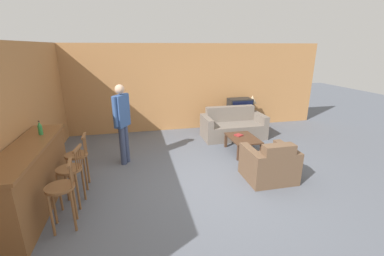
{
  "coord_description": "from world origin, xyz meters",
  "views": [
    {
      "loc": [
        -1.23,
        -4.16,
        2.5
      ],
      "look_at": [
        -0.08,
        0.9,
        0.85
      ],
      "focal_mm": 24.0,
      "sensor_mm": 36.0,
      "label": 1
    }
  ],
  "objects_px": {
    "bar_chair_far": "(78,159)",
    "person_by_window": "(122,120)",
    "tv_unit": "(239,120)",
    "tv": "(240,106)",
    "book_on_table": "(239,135)",
    "bar_chair_near": "(62,192)",
    "table_lamp": "(252,100)",
    "armchair_near": "(270,165)",
    "couch_far": "(233,127)",
    "bar_chair_mid": "(71,174)",
    "coffee_table": "(243,140)",
    "bottle": "(40,128)"
  },
  "relations": [
    {
      "from": "bar_chair_near",
      "to": "book_on_table",
      "type": "distance_m",
      "value": 4.16
    },
    {
      "from": "couch_far",
      "to": "tv_unit",
      "type": "relative_size",
      "value": 1.53
    },
    {
      "from": "bar_chair_near",
      "to": "person_by_window",
      "type": "relative_size",
      "value": 0.58
    },
    {
      "from": "armchair_near",
      "to": "tv",
      "type": "bearing_deg",
      "value": 77.38
    },
    {
      "from": "coffee_table",
      "to": "tv",
      "type": "distance_m",
      "value": 2.03
    },
    {
      "from": "table_lamp",
      "to": "tv_unit",
      "type": "bearing_deg",
      "value": -180.0
    },
    {
      "from": "tv_unit",
      "to": "bottle",
      "type": "bearing_deg",
      "value": -150.33
    },
    {
      "from": "bar_chair_near",
      "to": "bar_chair_far",
      "type": "height_order",
      "value": "same"
    },
    {
      "from": "person_by_window",
      "to": "tv_unit",
      "type": "bearing_deg",
      "value": 27.94
    },
    {
      "from": "tv_unit",
      "to": "tv",
      "type": "bearing_deg",
      "value": -90.0
    },
    {
      "from": "bar_chair_near",
      "to": "table_lamp",
      "type": "height_order",
      "value": "table_lamp"
    },
    {
      "from": "tv_unit",
      "to": "table_lamp",
      "type": "relative_size",
      "value": 2.14
    },
    {
      "from": "bar_chair_far",
      "to": "person_by_window",
      "type": "relative_size",
      "value": 0.58
    },
    {
      "from": "book_on_table",
      "to": "bar_chair_far",
      "type": "bearing_deg",
      "value": -163.74
    },
    {
      "from": "bar_chair_mid",
      "to": "person_by_window",
      "type": "xyz_separation_m",
      "value": [
        0.78,
        1.47,
        0.44
      ]
    },
    {
      "from": "couch_far",
      "to": "bar_chair_near",
      "type": "bearing_deg",
      "value": -140.27
    },
    {
      "from": "bar_chair_mid",
      "to": "armchair_near",
      "type": "xyz_separation_m",
      "value": [
        3.55,
        0.07,
        -0.26
      ]
    },
    {
      "from": "bar_chair_near",
      "to": "tv_unit",
      "type": "distance_m",
      "value": 5.79
    },
    {
      "from": "tv_unit",
      "to": "bar_chair_mid",
      "type": "bearing_deg",
      "value": -142.12
    },
    {
      "from": "armchair_near",
      "to": "person_by_window",
      "type": "xyz_separation_m",
      "value": [
        -2.76,
        1.4,
        0.7
      ]
    },
    {
      "from": "bar_chair_near",
      "to": "bar_chair_mid",
      "type": "xyz_separation_m",
      "value": [
        0.0,
        0.56,
        0.0
      ]
    },
    {
      "from": "coffee_table",
      "to": "table_lamp",
      "type": "distance_m",
      "value": 2.24
    },
    {
      "from": "bar_chair_mid",
      "to": "book_on_table",
      "type": "distance_m",
      "value": 3.9
    },
    {
      "from": "bar_chair_far",
      "to": "book_on_table",
      "type": "bearing_deg",
      "value": 16.26
    },
    {
      "from": "book_on_table",
      "to": "couch_far",
      "type": "bearing_deg",
      "value": 76.75
    },
    {
      "from": "bar_chair_far",
      "to": "armchair_near",
      "type": "bearing_deg",
      "value": -8.1
    },
    {
      "from": "coffee_table",
      "to": "person_by_window",
      "type": "height_order",
      "value": "person_by_window"
    },
    {
      "from": "tv_unit",
      "to": "tv",
      "type": "relative_size",
      "value": 1.59
    },
    {
      "from": "armchair_near",
      "to": "bar_chair_far",
      "type": "bearing_deg",
      "value": 171.9
    },
    {
      "from": "coffee_table",
      "to": "person_by_window",
      "type": "relative_size",
      "value": 0.52
    },
    {
      "from": "tv",
      "to": "bar_chair_mid",
      "type": "bearing_deg",
      "value": -142.15
    },
    {
      "from": "bottle",
      "to": "bar_chair_far",
      "type": "bearing_deg",
      "value": -1.49
    },
    {
      "from": "couch_far",
      "to": "tv",
      "type": "height_order",
      "value": "tv"
    },
    {
      "from": "table_lamp",
      "to": "bar_chair_mid",
      "type": "bearing_deg",
      "value": -144.66
    },
    {
      "from": "bar_chair_near",
      "to": "person_by_window",
      "type": "xyz_separation_m",
      "value": [
        0.78,
        2.03,
        0.44
      ]
    },
    {
      "from": "bar_chair_far",
      "to": "bar_chair_mid",
      "type": "bearing_deg",
      "value": -90.01
    },
    {
      "from": "tv",
      "to": "table_lamp",
      "type": "distance_m",
      "value": 0.45
    },
    {
      "from": "bar_chair_mid",
      "to": "bottle",
      "type": "bearing_deg",
      "value": 131.49
    },
    {
      "from": "bar_chair_near",
      "to": "book_on_table",
      "type": "xyz_separation_m",
      "value": [
        3.54,
        2.17,
        -0.17
      ]
    },
    {
      "from": "bar_chair_far",
      "to": "couch_far",
      "type": "relative_size",
      "value": 0.58
    },
    {
      "from": "tv",
      "to": "bar_chair_near",
      "type": "bearing_deg",
      "value": -137.76
    },
    {
      "from": "bar_chair_near",
      "to": "table_lamp",
      "type": "relative_size",
      "value": 1.9
    },
    {
      "from": "bottle",
      "to": "table_lamp",
      "type": "relative_size",
      "value": 0.46
    },
    {
      "from": "book_on_table",
      "to": "bar_chair_mid",
      "type": "bearing_deg",
      "value": -155.54
    },
    {
      "from": "couch_far",
      "to": "bottle",
      "type": "bearing_deg",
      "value": -155.23
    },
    {
      "from": "coffee_table",
      "to": "tv_unit",
      "type": "height_order",
      "value": "tv_unit"
    },
    {
      "from": "bar_chair_mid",
      "to": "book_on_table",
      "type": "relative_size",
      "value": 4.45
    },
    {
      "from": "book_on_table",
      "to": "tv_unit",
      "type": "bearing_deg",
      "value": 66.84
    },
    {
      "from": "armchair_near",
      "to": "coffee_table",
      "type": "distance_m",
      "value": 1.39
    },
    {
      "from": "person_by_window",
      "to": "bar_chair_near",
      "type": "bearing_deg",
      "value": -111.09
    }
  ]
}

